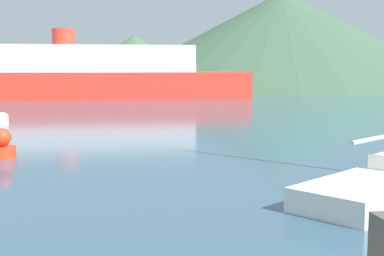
# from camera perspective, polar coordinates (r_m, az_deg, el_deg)

# --- Properties ---
(ferry_distant) EXTENTS (35.25, 9.99, 6.57)m
(ferry_distant) POSITION_cam_1_polar(r_m,az_deg,el_deg) (53.12, -13.42, 5.53)
(ferry_distant) COLOR red
(ferry_distant) RESTS_ON ground_plane
(buoy_marker) EXTENTS (0.86, 0.86, 0.99)m
(buoy_marker) POSITION_cam_1_polar(r_m,az_deg,el_deg) (18.71, -19.58, -1.79)
(buoy_marker) COLOR red
(buoy_marker) RESTS_ON ground_plane
(hill_central) EXTENTS (24.02, 24.02, 7.35)m
(hill_central) POSITION_cam_1_polar(r_m,az_deg,el_deg) (75.86, -6.15, 7.06)
(hill_central) COLOR #3D6038
(hill_central) RESTS_ON ground_plane
(hill_east) EXTENTS (54.98, 54.98, 14.28)m
(hill_east) POSITION_cam_1_polar(r_m,az_deg,el_deg) (84.21, 9.50, 9.31)
(hill_east) COLOR #38563D
(hill_east) RESTS_ON ground_plane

